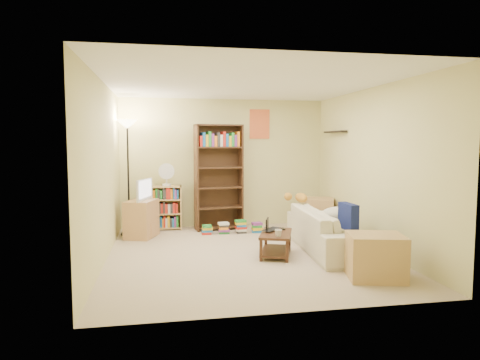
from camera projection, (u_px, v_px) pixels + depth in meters
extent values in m
plane|color=#C5B094|center=(246.00, 254.00, 6.36)|extent=(4.50, 4.50, 0.00)
cube|color=beige|center=(224.00, 163.00, 8.46)|extent=(4.00, 0.04, 2.50)
cube|color=beige|center=(291.00, 185.00, 4.05)|extent=(4.00, 0.04, 2.50)
cube|color=beige|center=(104.00, 172.00, 5.90)|extent=(0.04, 4.50, 2.50)
cube|color=beige|center=(372.00, 169.00, 6.61)|extent=(0.04, 4.50, 2.50)
cube|color=white|center=(246.00, 84.00, 6.14)|extent=(4.00, 4.50, 0.04)
cube|color=red|center=(260.00, 124.00, 8.51)|extent=(0.40, 0.02, 0.58)
cube|color=black|center=(335.00, 132.00, 7.82)|extent=(0.12, 0.80, 0.03)
imported|color=beige|center=(330.00, 230.00, 6.55)|extent=(2.27, 1.11, 0.63)
cube|color=navy|center=(348.00, 217.00, 6.08)|extent=(0.14, 0.42, 0.37)
ellipsoid|color=beige|center=(339.00, 215.00, 6.60)|extent=(0.58, 0.42, 0.25)
ellipsoid|color=#C58629|center=(301.00, 198.00, 7.31)|extent=(0.40, 0.20, 0.16)
sphere|color=#C58629|center=(288.00, 197.00, 7.28)|extent=(0.13, 0.13, 0.13)
cube|color=#422719|center=(276.00, 234.00, 6.24)|extent=(0.66, 0.87, 0.03)
cube|color=#422719|center=(276.00, 251.00, 6.26)|extent=(0.63, 0.82, 0.03)
cube|color=#422719|center=(261.00, 249.00, 5.95)|extent=(0.04, 0.04, 0.34)
cube|color=#422719|center=(287.00, 250.00, 5.89)|extent=(0.04, 0.04, 0.34)
cube|color=#422719|center=(266.00, 239.00, 6.62)|extent=(0.04, 0.04, 0.34)
cube|color=#422719|center=(289.00, 239.00, 6.56)|extent=(0.04, 0.04, 0.34)
imported|color=black|center=(275.00, 230.00, 6.34)|extent=(0.61, 0.61, 0.03)
cube|color=white|center=(267.00, 224.00, 6.35)|extent=(0.10, 0.24, 0.17)
imported|color=silver|center=(278.00, 233.00, 5.98)|extent=(0.14, 0.14, 0.10)
cube|color=black|center=(283.00, 229.00, 6.48)|extent=(0.05, 0.14, 0.02)
cube|color=tan|center=(141.00, 219.00, 7.46)|extent=(0.62, 0.72, 0.65)
imported|color=black|center=(141.00, 190.00, 7.42)|extent=(0.70, 0.50, 0.37)
cube|color=#412719|center=(219.00, 177.00, 8.08)|extent=(0.93, 0.42, 1.99)
cube|color=tan|center=(164.00, 208.00, 8.12)|extent=(0.66, 0.28, 0.84)
cylinder|color=silver|center=(167.00, 185.00, 8.08)|extent=(0.17, 0.17, 0.04)
cylinder|color=silver|center=(167.00, 180.00, 8.07)|extent=(0.02, 0.02, 0.17)
cylinder|color=silver|center=(166.00, 171.00, 8.02)|extent=(0.30, 0.06, 0.30)
cylinder|color=black|center=(130.00, 234.00, 7.70)|extent=(0.30, 0.30, 0.03)
cylinder|color=black|center=(128.00, 181.00, 7.61)|extent=(0.03, 0.03, 1.93)
cone|color=#FFF4C6|center=(127.00, 124.00, 7.53)|extent=(0.35, 0.35, 0.15)
cube|color=tan|center=(320.00, 214.00, 8.10)|extent=(0.69, 0.69, 0.60)
cube|color=tan|center=(376.00, 257.00, 5.19)|extent=(0.76, 0.68, 0.54)
cube|color=red|center=(207.00, 230.00, 7.71)|extent=(0.20, 0.16, 0.17)
cube|color=#1966B2|center=(224.00, 228.00, 7.76)|extent=(0.20, 0.16, 0.21)
cube|color=gold|center=(241.00, 227.00, 7.82)|extent=(0.20, 0.16, 0.24)
cube|color=#268C33|center=(257.00, 227.00, 7.87)|extent=(0.20, 0.16, 0.19)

